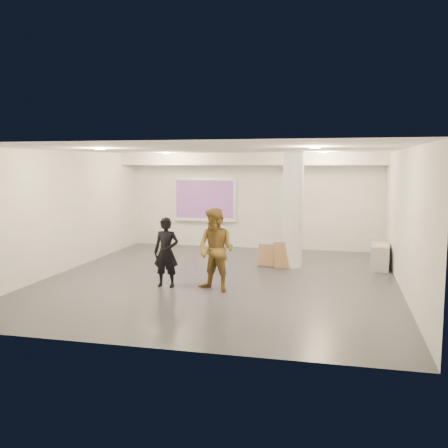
% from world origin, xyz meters
% --- Properties ---
extents(floor, '(8.00, 9.00, 0.01)m').
position_xyz_m(floor, '(0.00, 0.00, 0.00)').
color(floor, '#34363B').
rests_on(floor, ground).
extents(ceiling, '(8.00, 9.00, 0.01)m').
position_xyz_m(ceiling, '(0.00, 0.00, 3.00)').
color(ceiling, white).
rests_on(ceiling, floor).
extents(wall_back, '(8.00, 0.01, 3.00)m').
position_xyz_m(wall_back, '(0.00, 4.50, 1.50)').
color(wall_back, silver).
rests_on(wall_back, floor).
extents(wall_front, '(8.00, 0.01, 3.00)m').
position_xyz_m(wall_front, '(0.00, -4.50, 1.50)').
color(wall_front, silver).
rests_on(wall_front, floor).
extents(wall_left, '(0.01, 9.00, 3.00)m').
position_xyz_m(wall_left, '(-4.00, 0.00, 1.50)').
color(wall_left, silver).
rests_on(wall_left, floor).
extents(wall_right, '(0.01, 9.00, 3.00)m').
position_xyz_m(wall_right, '(4.00, 0.00, 1.50)').
color(wall_right, silver).
rests_on(wall_right, floor).
extents(soffit_band, '(8.00, 1.10, 0.36)m').
position_xyz_m(soffit_band, '(0.00, 3.95, 2.82)').
color(soffit_band, silver).
rests_on(soffit_band, ceiling).
extents(downlight_nw, '(0.22, 0.22, 0.02)m').
position_xyz_m(downlight_nw, '(-2.20, 2.50, 2.98)').
color(downlight_nw, '#FFFA86').
rests_on(downlight_nw, ceiling).
extents(downlight_ne, '(0.22, 0.22, 0.02)m').
position_xyz_m(downlight_ne, '(2.20, 2.50, 2.98)').
color(downlight_ne, '#FFFA86').
rests_on(downlight_ne, ceiling).
extents(downlight_sw, '(0.22, 0.22, 0.02)m').
position_xyz_m(downlight_sw, '(-2.20, -1.50, 2.98)').
color(downlight_sw, '#FFFA86').
rests_on(downlight_sw, ceiling).
extents(downlight_se, '(0.22, 0.22, 0.02)m').
position_xyz_m(downlight_se, '(2.20, -1.50, 2.98)').
color(downlight_se, '#FFFA86').
rests_on(downlight_se, ceiling).
extents(column, '(0.52, 0.52, 3.00)m').
position_xyz_m(column, '(1.50, 1.80, 1.50)').
color(column, white).
rests_on(column, floor).
extents(projection_screen, '(2.10, 0.13, 1.42)m').
position_xyz_m(projection_screen, '(-1.60, 4.45, 1.53)').
color(projection_screen, silver).
rests_on(projection_screen, wall_back).
extents(credenza, '(0.54, 1.09, 0.62)m').
position_xyz_m(credenza, '(3.72, 2.11, 0.31)').
color(credenza, '#9B9EA0').
rests_on(credenza, floor).
extents(papers_stack, '(0.31, 0.37, 0.02)m').
position_xyz_m(papers_stack, '(3.77, 1.97, 0.63)').
color(papers_stack, white).
rests_on(papers_stack, credenza).
extents(postit_pad, '(0.23, 0.30, 0.03)m').
position_xyz_m(postit_pad, '(3.76, 2.15, 0.63)').
color(postit_pad, yellow).
rests_on(postit_pad, credenza).
extents(cardboard_back, '(0.64, 0.34, 0.68)m').
position_xyz_m(cardboard_back, '(1.36, 1.58, 0.34)').
color(cardboard_back, olive).
rests_on(cardboard_back, floor).
extents(cardboard_front, '(0.55, 0.27, 0.57)m').
position_xyz_m(cardboard_front, '(0.88, 1.72, 0.29)').
color(cardboard_front, olive).
rests_on(cardboard_front, floor).
extents(woman, '(0.56, 0.37, 1.53)m').
position_xyz_m(woman, '(-0.97, -0.97, 0.76)').
color(woman, black).
rests_on(woman, floor).
extents(man, '(1.03, 0.91, 1.76)m').
position_xyz_m(man, '(0.17, -1.08, 0.88)').
color(man, olive).
rests_on(man, floor).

